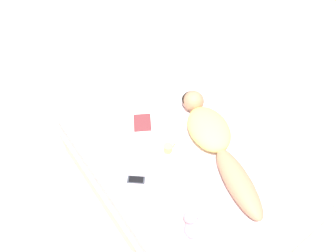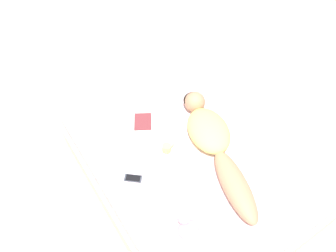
{
  "view_description": "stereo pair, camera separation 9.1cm",
  "coord_description": "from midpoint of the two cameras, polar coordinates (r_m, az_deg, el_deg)",
  "views": [
    {
      "loc": [
        -1.12,
        -1.17,
        2.95
      ],
      "look_at": [
        -0.02,
        0.32,
        0.62
      ],
      "focal_mm": 35.0,
      "sensor_mm": 36.0,
      "label": 1
    },
    {
      "loc": [
        -1.05,
        -1.23,
        2.95
      ],
      "look_at": [
        -0.02,
        0.32,
        0.62
      ],
      "focal_mm": 35.0,
      "sensor_mm": 36.0,
      "label": 2
    }
  ],
  "objects": [
    {
      "name": "ground_plane",
      "position": [
        3.36,
        4.2,
        -10.01
      ],
      "size": [
        12.0,
        12.0,
        0.0
      ],
      "primitive_type": "plane",
      "color": "#B7A88E"
    },
    {
      "name": "person",
      "position": [
        2.87,
        8.75,
        -2.36
      ],
      "size": [
        0.58,
        1.37,
        0.2
      ],
      "rotation": [
        0.0,
        0.0,
        -0.28
      ],
      "color": "#A37556",
      "rests_on": "bed"
    },
    {
      "name": "bed",
      "position": [
        3.12,
        4.49,
        -7.56
      ],
      "size": [
        1.66,
        2.15,
        0.57
      ],
      "color": "beige",
      "rests_on": "ground_plane"
    },
    {
      "name": "coffee_mug",
      "position": [
        2.84,
        0.72,
        -3.88
      ],
      "size": [
        0.11,
        0.08,
        0.08
      ],
      "color": "tan",
      "rests_on": "bed"
    },
    {
      "name": "cell_phone",
      "position": [
        2.74,
        -5.14,
        -9.07
      ],
      "size": [
        0.16,
        0.15,
        0.01
      ],
      "rotation": [
        0.0,
        0.0,
        0.86
      ],
      "color": "#333842",
      "rests_on": "bed"
    },
    {
      "name": "open_magazine",
      "position": [
        3.08,
        -5.75,
        0.63
      ],
      "size": [
        0.58,
        0.51,
        0.01
      ],
      "rotation": [
        0.0,
        0.0,
        -0.54
      ],
      "color": "silver",
      "rests_on": "bed"
    },
    {
      "name": "plush_toy",
      "position": [
        2.46,
        4.52,
        -17.14
      ],
      "size": [
        0.16,
        0.18,
        0.22
      ],
      "color": "#DB9EB2",
      "rests_on": "bed"
    }
  ]
}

